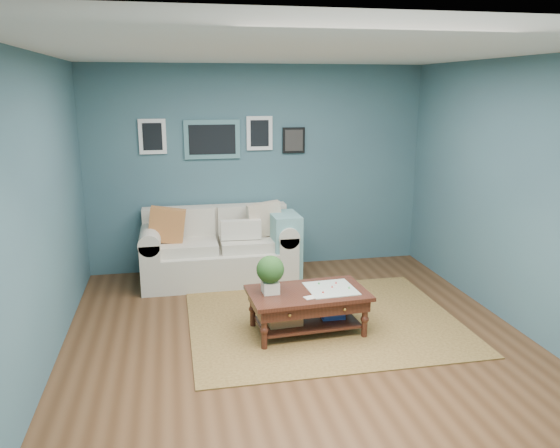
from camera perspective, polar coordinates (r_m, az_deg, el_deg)
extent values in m
plane|color=brown|center=(5.36, 2.23, -12.57)|extent=(5.00, 5.00, 0.00)
plane|color=white|center=(4.80, 2.54, 17.63)|extent=(5.00, 5.00, 0.00)
cube|color=#3A5764|center=(7.32, -2.28, 5.80)|extent=(4.50, 0.02, 2.70)
cube|color=#3A5764|center=(2.65, 15.44, -9.81)|extent=(4.50, 0.02, 2.70)
cube|color=#3A5764|center=(4.90, -24.15, 0.42)|extent=(0.02, 5.00, 2.70)
cube|color=#3A5764|center=(5.85, 24.33, 2.47)|extent=(0.02, 5.00, 2.70)
cube|color=slate|center=(7.18, -7.10, 8.76)|extent=(0.72, 0.03, 0.50)
cube|color=black|center=(7.16, -7.09, 8.75)|extent=(0.60, 0.01, 0.38)
cube|color=white|center=(7.15, -13.19, 8.89)|extent=(0.34, 0.03, 0.44)
cube|color=white|center=(7.24, -2.16, 9.46)|extent=(0.34, 0.03, 0.44)
cube|color=black|center=(7.34, 1.44, 8.74)|extent=(0.30, 0.03, 0.34)
cube|color=brown|center=(5.87, 4.57, -10.08)|extent=(2.79, 2.23, 0.01)
cube|color=beige|center=(7.01, -6.41, -4.22)|extent=(1.42, 0.88, 0.42)
cube|color=beige|center=(7.22, -6.75, 0.02)|extent=(1.86, 0.22, 0.48)
cube|color=beige|center=(6.97, -13.28, -3.77)|extent=(0.24, 0.88, 0.62)
cube|color=beige|center=(7.10, 0.27, -3.06)|extent=(0.24, 0.88, 0.62)
cylinder|color=beige|center=(6.88, -13.42, -1.31)|extent=(0.26, 0.88, 0.26)
cylinder|color=beige|center=(7.01, 0.28, -0.63)|extent=(0.26, 0.88, 0.26)
cube|color=beige|center=(6.86, -9.60, -2.35)|extent=(0.72, 0.56, 0.13)
cube|color=beige|center=(6.92, -3.29, -2.03)|extent=(0.72, 0.56, 0.13)
cube|color=beige|center=(7.06, -9.77, 0.19)|extent=(0.72, 0.12, 0.36)
cube|color=beige|center=(7.12, -3.64, 0.48)|extent=(0.72, 0.12, 0.36)
cube|color=#C56231|center=(6.79, -11.73, -0.11)|extent=(0.48, 0.17, 0.48)
cube|color=beige|center=(6.95, -1.62, 0.51)|extent=(0.47, 0.18, 0.46)
cube|color=beige|center=(6.81, -4.10, -0.59)|extent=(0.50, 0.12, 0.24)
cube|color=#79B0AE|center=(6.94, 0.48, -2.16)|extent=(0.34, 0.55, 0.80)
cube|color=#33170F|center=(5.47, 2.91, -7.21)|extent=(1.21, 0.75, 0.04)
cube|color=#33170F|center=(5.49, 2.90, -7.97)|extent=(1.12, 0.67, 0.12)
cube|color=#33170F|center=(5.58, 2.87, -10.17)|extent=(1.02, 0.56, 0.02)
sphere|color=gold|center=(5.14, 1.03, -9.54)|extent=(0.03, 0.03, 0.03)
sphere|color=gold|center=(5.31, 6.78, -8.88)|extent=(0.03, 0.03, 0.03)
cylinder|color=#33170F|center=(5.19, -1.66, -11.01)|extent=(0.06, 0.06, 0.40)
cylinder|color=#33170F|center=(5.49, 8.85, -9.75)|extent=(0.06, 0.06, 0.40)
cylinder|color=#33170F|center=(5.66, -2.87, -8.81)|extent=(0.06, 0.06, 0.40)
cylinder|color=#33170F|center=(5.94, 6.83, -7.80)|extent=(0.06, 0.06, 0.40)
cube|color=white|center=(5.39, -1.01, -6.63)|extent=(0.16, 0.16, 0.12)
sphere|color=#1C4A19|center=(5.33, -1.02, -4.77)|extent=(0.27, 0.27, 0.27)
cube|color=silver|center=(5.53, 5.34, -6.73)|extent=(0.49, 0.49, 0.01)
cube|color=#B77A4D|center=(5.48, 0.43, -9.40)|extent=(0.34, 0.25, 0.19)
cube|color=#253F92|center=(5.66, 5.49, -9.16)|extent=(0.24, 0.19, 0.11)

